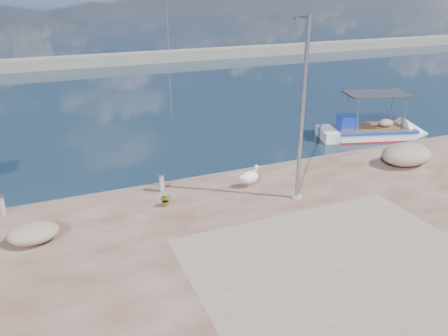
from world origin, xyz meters
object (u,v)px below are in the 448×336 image
(boat_right, at_px, (371,133))
(pelican, at_px, (250,177))
(bollard_near, at_px, (162,182))
(lamp_post, at_px, (302,119))

(boat_right, xyz_separation_m, pelican, (-10.24, -4.47, 0.72))
(bollard_near, bearing_deg, lamp_post, -28.42)
(pelican, relative_size, lamp_post, 0.15)
(pelican, relative_size, bollard_near, 1.32)
(boat_right, height_order, bollard_near, boat_right)
(boat_right, distance_m, lamp_post, 11.38)
(pelican, height_order, lamp_post, lamp_post)
(pelican, distance_m, bollard_near, 3.71)
(lamp_post, bearing_deg, bollard_near, 151.58)
(lamp_post, height_order, bollard_near, lamp_post)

